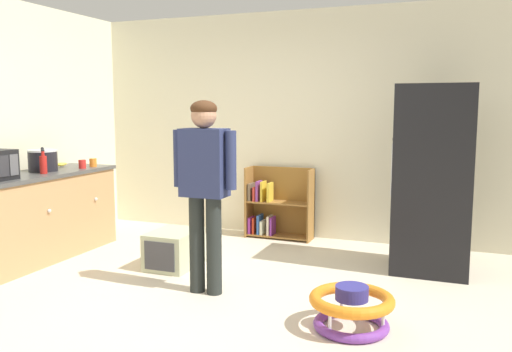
{
  "coord_description": "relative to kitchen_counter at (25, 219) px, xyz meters",
  "views": [
    {
      "loc": [
        1.85,
        -3.82,
        1.57
      ],
      "look_at": [
        0.15,
        0.6,
        0.95
      ],
      "focal_mm": 37.19,
      "sensor_mm": 36.0,
      "label": 1
    }
  ],
  "objects": [
    {
      "name": "left_side_wall",
      "position": [
        -0.43,
        0.59,
        0.9
      ],
      "size": [
        0.06,
        2.99,
        2.7
      ],
      "primitive_type": "cube",
      "color": "beige",
      "rests_on": "ground"
    },
    {
      "name": "crock_pot",
      "position": [
        -0.03,
        0.32,
        0.56
      ],
      "size": [
        0.3,
        0.3,
        0.25
      ],
      "color": "black",
      "rests_on": "kitchen_counter"
    },
    {
      "name": "kitchen_counter",
      "position": [
        0.0,
        0.0,
        0.0
      ],
      "size": [
        0.65,
        2.19,
        0.9
      ],
      "color": "tan",
      "rests_on": "ground"
    },
    {
      "name": "refrigerator",
      "position": [
        3.83,
        1.22,
        0.44
      ],
      "size": [
        0.73,
        0.68,
        1.78
      ],
      "color": "black",
      "rests_on": "ground"
    },
    {
      "name": "baby_walker",
      "position": [
        3.39,
        -0.44,
        -0.29
      ],
      "size": [
        0.6,
        0.6,
        0.32
      ],
      "color": "purple",
      "rests_on": "ground"
    },
    {
      "name": "standing_person",
      "position": [
        2.08,
        -0.12,
        0.53
      ],
      "size": [
        0.57,
        0.22,
        1.63
      ],
      "color": "#242927",
      "rests_on": "ground"
    },
    {
      "name": "back_wall",
      "position": [
        2.2,
        2.11,
        0.9
      ],
      "size": [
        5.2,
        0.06,
        2.7
      ],
      "primitive_type": "cube",
      "color": "beige",
      "rests_on": "ground"
    },
    {
      "name": "orange_cup",
      "position": [
        0.19,
        0.85,
        0.5
      ],
      "size": [
        0.08,
        0.08,
        0.09
      ],
      "primitive_type": "cylinder",
      "color": "orange",
      "rests_on": "kitchen_counter"
    },
    {
      "name": "ground_plane",
      "position": [
        2.2,
        -0.22,
        -0.45
      ],
      "size": [
        12.0,
        12.0,
        0.0
      ],
      "primitive_type": "plane",
      "color": "beige",
      "rests_on": "ground"
    },
    {
      "name": "ketchup_bottle",
      "position": [
        0.13,
        0.15,
        0.55
      ],
      "size": [
        0.07,
        0.07,
        0.25
      ],
      "color": "red",
      "rests_on": "kitchen_counter"
    },
    {
      "name": "bookshelf",
      "position": [
        2.0,
        1.93,
        -0.08
      ],
      "size": [
        0.8,
        0.28,
        0.85
      ],
      "color": "olive",
      "rests_on": "ground"
    },
    {
      "name": "pet_carrier",
      "position": [
        1.47,
        0.41,
        -0.27
      ],
      "size": [
        0.42,
        0.55,
        0.36
      ],
      "color": "beige",
      "rests_on": "ground"
    },
    {
      "name": "banana_bunch",
      "position": [
        -0.14,
        0.72,
        0.48
      ],
      "size": [
        0.12,
        0.16,
        0.04
      ],
      "color": "yellow",
      "rests_on": "kitchen_counter"
    },
    {
      "name": "white_cup",
      "position": [
        -0.19,
        0.08,
        0.5
      ],
      "size": [
        0.08,
        0.08,
        0.09
      ],
      "primitive_type": "cylinder",
      "color": "white",
      "rests_on": "kitchen_counter"
    },
    {
      "name": "red_cup",
      "position": [
        0.18,
        0.67,
        0.5
      ],
      "size": [
        0.08,
        0.08,
        0.09
      ],
      "primitive_type": "cylinder",
      "color": "red",
      "rests_on": "kitchen_counter"
    }
  ]
}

